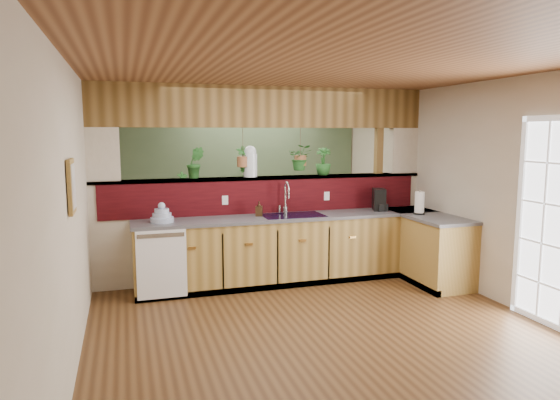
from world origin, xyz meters
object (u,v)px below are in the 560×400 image
object	(u,v)px
soap_dispenser	(259,209)
shelving_console	(216,219)
dish_stack	(162,216)
coffee_maker	(379,200)
faucet	(286,196)
paper_towel	(419,203)
glass_jar	(250,161)

from	to	relation	value
soap_dispenser	shelving_console	size ratio (longest dim) A/B	0.14
dish_stack	coffee_maker	distance (m)	2.99
faucet	paper_towel	size ratio (longest dim) A/B	1.35
dish_stack	soap_dispenser	distance (m)	1.25
shelving_console	soap_dispenser	bearing A→B (deg)	-77.14
soap_dispenser	coffee_maker	xyz separation A→B (m)	(1.74, -0.04, 0.04)
soap_dispenser	coffee_maker	distance (m)	1.74
faucet	soap_dispenser	xyz separation A→B (m)	(-0.40, -0.09, -0.14)
soap_dispenser	shelving_console	xyz separation A→B (m)	(-0.18, 2.20, -0.50)
soap_dispenser	coffee_maker	bearing A→B (deg)	-1.17
glass_jar	faucet	bearing A→B (deg)	-26.31
glass_jar	coffee_maker	bearing A→B (deg)	-10.79
soap_dispenser	faucet	bearing A→B (deg)	12.33
coffee_maker	paper_towel	world-z (taller)	paper_towel
shelving_console	coffee_maker	bearing A→B (deg)	-41.25
faucet	dish_stack	bearing A→B (deg)	-173.88
coffee_maker	soap_dispenser	bearing A→B (deg)	-160.90
faucet	shelving_console	bearing A→B (deg)	105.36
dish_stack	shelving_console	distance (m)	2.57
soap_dispenser	shelving_console	world-z (taller)	soap_dispenser
dish_stack	faucet	bearing A→B (deg)	6.12
dish_stack	soap_dispenser	xyz separation A→B (m)	(1.25, 0.09, 0.02)
paper_towel	glass_jar	xyz separation A→B (m)	(-2.13, 0.80, 0.55)
paper_towel	dish_stack	bearing A→B (deg)	173.10
coffee_maker	paper_towel	size ratio (longest dim) A/B	0.94
glass_jar	dish_stack	bearing A→B (deg)	-162.02
dish_stack	coffee_maker	xyz separation A→B (m)	(2.99, 0.05, 0.06)
coffee_maker	glass_jar	size ratio (longest dim) A/B	0.72
faucet	soap_dispenser	world-z (taller)	faucet
faucet	dish_stack	size ratio (longest dim) A/B	1.54
paper_towel	glass_jar	world-z (taller)	glass_jar
coffee_maker	paper_towel	distance (m)	0.58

